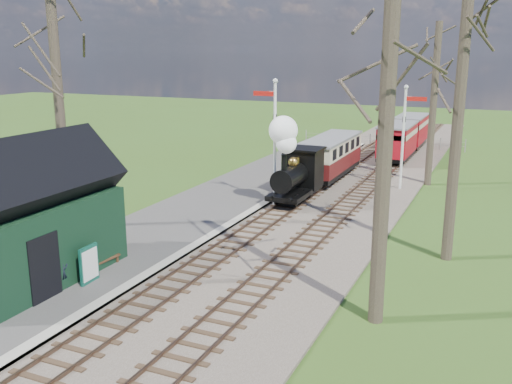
{
  "coord_description": "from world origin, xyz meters",
  "views": [
    {
      "loc": [
        9.45,
        -8.97,
        7.52
      ],
      "look_at": [
        -0.17,
        12.6,
        1.6
      ],
      "focal_mm": 40.0,
      "sensor_mm": 36.0,
      "label": 1
    }
  ],
  "objects_px": {
    "red_carriage_a": "(397,141)",
    "sign_board": "(89,264)",
    "red_carriage_b": "(411,131)",
    "station_shed": "(29,219)",
    "coach": "(330,155)",
    "semaphore_near": "(273,134)",
    "person": "(62,269)",
    "locomotive": "(295,165)",
    "bench": "(97,255)",
    "semaphore_far": "(405,130)"
  },
  "relations": [
    {
      "from": "station_shed",
      "to": "bench",
      "type": "bearing_deg",
      "value": 55.07
    },
    {
      "from": "station_shed",
      "to": "red_carriage_b",
      "type": "distance_m",
      "value": 32.23
    },
    {
      "from": "bench",
      "to": "coach",
      "type": "bearing_deg",
      "value": 79.84
    },
    {
      "from": "semaphore_near",
      "to": "coach",
      "type": "distance_m",
      "value": 7.37
    },
    {
      "from": "coach",
      "to": "sign_board",
      "type": "height_order",
      "value": "coach"
    },
    {
      "from": "semaphore_near",
      "to": "semaphore_far",
      "type": "bearing_deg",
      "value": 49.4
    },
    {
      "from": "locomotive",
      "to": "semaphore_far",
      "type": "bearing_deg",
      "value": 49.04
    },
    {
      "from": "coach",
      "to": "person",
      "type": "height_order",
      "value": "coach"
    },
    {
      "from": "bench",
      "to": "person",
      "type": "distance_m",
      "value": 1.96
    },
    {
      "from": "semaphore_far",
      "to": "sign_board",
      "type": "xyz_separation_m",
      "value": [
        -6.83,
        -17.45,
        -2.53
      ]
    },
    {
      "from": "person",
      "to": "bench",
      "type": "bearing_deg",
      "value": 8.13
    },
    {
      "from": "sign_board",
      "to": "red_carriage_b",
      "type": "bearing_deg",
      "value": 80.72
    },
    {
      "from": "red_carriage_a",
      "to": "sign_board",
      "type": "relative_size",
      "value": 4.04
    },
    {
      "from": "semaphore_far",
      "to": "locomotive",
      "type": "distance_m",
      "value": 6.82
    },
    {
      "from": "station_shed",
      "to": "red_carriage_a",
      "type": "bearing_deg",
      "value": 75.13
    },
    {
      "from": "station_shed",
      "to": "semaphore_far",
      "type": "xyz_separation_m",
      "value": [
        8.67,
        18.0,
        1.08
      ]
    },
    {
      "from": "locomotive",
      "to": "sign_board",
      "type": "distance_m",
      "value": 12.7
    },
    {
      "from": "station_shed",
      "to": "sign_board",
      "type": "distance_m",
      "value": 2.41
    },
    {
      "from": "person",
      "to": "coach",
      "type": "bearing_deg",
      "value": -6.91
    },
    {
      "from": "red_carriage_a",
      "to": "red_carriage_b",
      "type": "height_order",
      "value": "same"
    },
    {
      "from": "sign_board",
      "to": "person",
      "type": "height_order",
      "value": "person"
    },
    {
      "from": "coach",
      "to": "semaphore_near",
      "type": "bearing_deg",
      "value": -96.26
    },
    {
      "from": "coach",
      "to": "red_carriage_b",
      "type": "height_order",
      "value": "coach"
    },
    {
      "from": "semaphore_near",
      "to": "locomotive",
      "type": "bearing_deg",
      "value": 51.36
    },
    {
      "from": "semaphore_near",
      "to": "bench",
      "type": "height_order",
      "value": "semaphore_near"
    },
    {
      "from": "semaphore_near",
      "to": "person",
      "type": "distance_m",
      "value": 12.71
    },
    {
      "from": "semaphore_near",
      "to": "coach",
      "type": "xyz_separation_m",
      "value": [
        0.77,
        7.01,
        -2.14
      ]
    },
    {
      "from": "station_shed",
      "to": "person",
      "type": "relative_size",
      "value": 4.87
    },
    {
      "from": "semaphore_near",
      "to": "locomotive",
      "type": "height_order",
      "value": "semaphore_near"
    },
    {
      "from": "semaphore_near",
      "to": "bench",
      "type": "distance_m",
      "value": 10.97
    },
    {
      "from": "semaphore_near",
      "to": "red_carriage_b",
      "type": "relative_size",
      "value": 1.25
    },
    {
      "from": "red_carriage_b",
      "to": "bench",
      "type": "relative_size",
      "value": 3.1
    },
    {
      "from": "locomotive",
      "to": "semaphore_near",
      "type": "bearing_deg",
      "value": -128.64
    },
    {
      "from": "red_carriage_a",
      "to": "person",
      "type": "distance_m",
      "value": 26.77
    },
    {
      "from": "semaphore_far",
      "to": "coach",
      "type": "distance_m",
      "value": 4.86
    },
    {
      "from": "red_carriage_a",
      "to": "red_carriage_b",
      "type": "relative_size",
      "value": 1.0
    },
    {
      "from": "semaphore_near",
      "to": "red_carriage_b",
      "type": "bearing_deg",
      "value": 80.18
    },
    {
      "from": "red_carriage_a",
      "to": "red_carriage_b",
      "type": "xyz_separation_m",
      "value": [
        0.0,
        5.5,
        0.0
      ]
    },
    {
      "from": "locomotive",
      "to": "person",
      "type": "distance_m",
      "value": 13.52
    },
    {
      "from": "sign_board",
      "to": "person",
      "type": "bearing_deg",
      "value": -119.11
    },
    {
      "from": "person",
      "to": "red_carriage_b",
      "type": "bearing_deg",
      "value": -8.2
    },
    {
      "from": "locomotive",
      "to": "red_carriage_a",
      "type": "bearing_deg",
      "value": 78.66
    },
    {
      "from": "station_shed",
      "to": "locomotive",
      "type": "relative_size",
      "value": 1.44
    },
    {
      "from": "coach",
      "to": "sign_board",
      "type": "relative_size",
      "value": 5.66
    },
    {
      "from": "locomotive",
      "to": "sign_board",
      "type": "relative_size",
      "value": 3.54
    },
    {
      "from": "red_carriage_a",
      "to": "sign_board",
      "type": "xyz_separation_m",
      "value": [
        -5.05,
        -25.43,
        -0.65
      ]
    },
    {
      "from": "red_carriage_a",
      "to": "bench",
      "type": "relative_size",
      "value": 3.1
    },
    {
      "from": "station_shed",
      "to": "coach",
      "type": "bearing_deg",
      "value": 77.26
    },
    {
      "from": "red_carriage_a",
      "to": "sign_board",
      "type": "distance_m",
      "value": 25.93
    },
    {
      "from": "red_carriage_a",
      "to": "red_carriage_b",
      "type": "distance_m",
      "value": 5.5
    }
  ]
}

